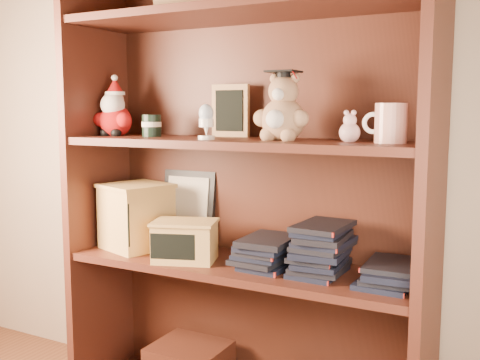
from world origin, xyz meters
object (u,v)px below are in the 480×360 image
(grad_teddy_bear, at_px, (282,113))
(treats_box, at_px, (136,216))
(bookcase, at_px, (247,191))
(teacher_mug, at_px, (390,123))

(grad_teddy_bear, height_order, treats_box, grad_teddy_bear)
(treats_box, bearing_deg, bookcase, 7.08)
(bookcase, xyz_separation_m, grad_teddy_bear, (0.15, -0.06, 0.25))
(bookcase, distance_m, grad_teddy_bear, 0.30)
(treats_box, bearing_deg, grad_teddy_bear, -0.55)
(teacher_mug, relative_size, treats_box, 0.46)
(teacher_mug, bearing_deg, treats_box, -179.94)
(grad_teddy_bear, bearing_deg, bookcase, 159.16)
(bookcase, bearing_deg, treats_box, -172.92)
(grad_teddy_bear, bearing_deg, treats_box, 179.45)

